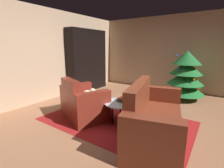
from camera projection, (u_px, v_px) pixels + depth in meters
ground_plane at (128, 119)px, 3.50m from camera, size 7.25×7.25×0.00m
wall_back at (171, 54)px, 5.67m from camera, size 5.33×0.06×2.58m
wall_left at (48, 55)px, 4.65m from camera, size 0.06×6.16×2.58m
area_rug at (116, 121)px, 3.43m from camera, size 2.99×1.83×0.01m
bookshelf_unit at (90, 61)px, 5.78m from camera, size 0.37×1.62×2.10m
armchair_red at (83, 104)px, 3.53m from camera, size 1.23×1.07×0.88m
couch_red at (153, 120)px, 2.72m from camera, size 1.17×1.91×0.96m
coffee_table at (121, 104)px, 3.30m from camera, size 0.69×0.69×0.42m
book_stack_on_table at (122, 100)px, 3.32m from camera, size 0.23×0.19×0.08m
bottle_on_table at (129, 100)px, 3.16m from camera, size 0.08×0.08×0.23m
decorated_tree at (185, 75)px, 4.73m from camera, size 1.11×1.11×1.42m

